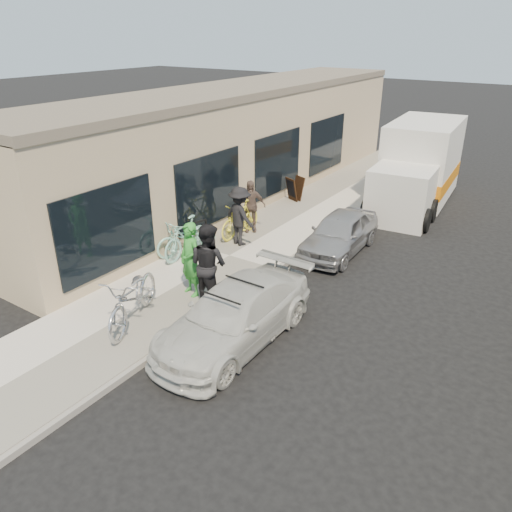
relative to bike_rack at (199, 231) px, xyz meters
The scene contains 17 objects.
ground 4.39m from the bike_rack, 43.82° to the right, with size 120.00×120.00×0.00m, color black.
sidewalk 1.27m from the bike_rack, ahead, with size 3.00×34.00×0.15m, color beige.
curb 2.74m from the bike_rack, ahead, with size 0.12×34.00×0.13m, color gray.
storefront 5.61m from the bike_rack, 112.94° to the left, with size 3.60×20.00×4.22m.
bike_rack is the anchor object (origin of this frame).
sandwich_board 5.43m from the bike_rack, 88.45° to the left, with size 0.71×0.72×0.89m.
sedan_white 4.88m from the bike_rack, 41.04° to the right, with size 1.77×4.31×1.29m.
sedan_silver 4.18m from the bike_rack, 33.43° to the left, with size 1.43×3.55×1.21m, color #949499.
moving_truck 9.09m from the bike_rack, 64.72° to the left, with size 2.83×6.27×2.99m.
tandem_bike 4.32m from the bike_rack, 69.23° to the right, with size 0.83×2.37×1.25m, color silver.
woman_rider 2.94m from the bike_rack, 53.57° to the right, with size 0.68×0.44×1.86m, color #2E8C2F.
man_standing 3.40m from the bike_rack, 45.76° to the right, with size 0.97×0.76×2.00m, color black.
cruiser_bike_a 0.72m from the bike_rack, 80.08° to the right, with size 0.54×1.90×1.14m, color #7FBEAE.
cruiser_bike_b 0.57m from the bike_rack, 86.47° to the right, with size 0.67×1.93×1.01m, color #7FBEAE.
cruiser_bike_c 1.49m from the bike_rack, 69.96° to the left, with size 0.52×1.84×1.11m, color yellow.
bystander_a 1.30m from the bike_rack, 43.72° to the left, with size 1.16×0.67×1.79m, color black.
bystander_b 2.02m from the bike_rack, 74.51° to the left, with size 0.99×0.41×1.68m, color brown.
Camera 1 is at (5.99, -7.44, 6.18)m, focal length 35.00 mm.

